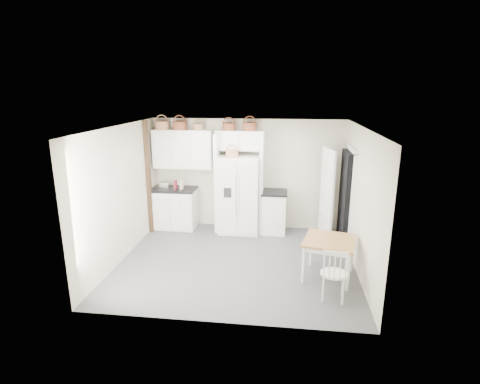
# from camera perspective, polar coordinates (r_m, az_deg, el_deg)

# --- Properties ---
(floor) EXTENTS (4.50, 4.50, 0.00)m
(floor) POSITION_cam_1_polar(r_m,az_deg,el_deg) (7.44, -0.53, -10.53)
(floor) COLOR #48484D
(floor) RESTS_ON ground
(ceiling) EXTENTS (4.50, 4.50, 0.00)m
(ceiling) POSITION_cam_1_polar(r_m,az_deg,el_deg) (6.72, -0.58, 9.84)
(ceiling) COLOR white
(ceiling) RESTS_ON wall_back
(wall_back) EXTENTS (4.50, 0.00, 4.50)m
(wall_back) POSITION_cam_1_polar(r_m,az_deg,el_deg) (8.89, 1.14, 2.72)
(wall_back) COLOR #BEB49F
(wall_back) RESTS_ON floor
(wall_left) EXTENTS (0.00, 4.00, 4.00)m
(wall_left) POSITION_cam_1_polar(r_m,az_deg,el_deg) (7.59, -17.65, -0.24)
(wall_left) COLOR #BEB49F
(wall_left) RESTS_ON floor
(wall_right) EXTENTS (0.00, 4.00, 4.00)m
(wall_right) POSITION_cam_1_polar(r_m,az_deg,el_deg) (7.04, 17.91, -1.45)
(wall_right) COLOR #BEB49F
(wall_right) RESTS_ON floor
(refrigerator) EXTENTS (0.93, 0.75, 1.79)m
(refrigerator) POSITION_cam_1_polar(r_m,az_deg,el_deg) (8.66, -0.10, -0.37)
(refrigerator) COLOR white
(refrigerator) RESTS_ON floor
(base_cab_left) EXTENTS (1.01, 0.64, 0.94)m
(base_cab_left) POSITION_cam_1_polar(r_m,az_deg,el_deg) (9.16, -9.92, -2.51)
(base_cab_left) COLOR silver
(base_cab_left) RESTS_ON floor
(base_cab_right) EXTENTS (0.54, 0.64, 0.94)m
(base_cab_right) POSITION_cam_1_polar(r_m,az_deg,el_deg) (8.78, 5.20, -3.12)
(base_cab_right) COLOR silver
(base_cab_right) RESTS_ON floor
(dining_table) EXTENTS (1.04, 1.04, 0.72)m
(dining_table) POSITION_cam_1_polar(r_m,az_deg,el_deg) (6.90, 13.34, -9.82)
(dining_table) COLOR brown
(dining_table) RESTS_ON floor
(windsor_chair) EXTENTS (0.48, 0.44, 0.88)m
(windsor_chair) POSITION_cam_1_polar(r_m,az_deg,el_deg) (6.22, 14.14, -11.97)
(windsor_chair) COLOR silver
(windsor_chair) RESTS_ON floor
(counter_left) EXTENTS (1.06, 0.68, 0.04)m
(counter_left) POSITION_cam_1_polar(r_m,az_deg,el_deg) (9.02, -10.07, 0.46)
(counter_left) COLOR black
(counter_left) RESTS_ON base_cab_left
(counter_right) EXTENTS (0.58, 0.69, 0.04)m
(counter_right) POSITION_cam_1_polar(r_m,az_deg,el_deg) (8.64, 5.28, -0.02)
(counter_right) COLOR black
(counter_right) RESTS_ON base_cab_right
(toaster) EXTENTS (0.24, 0.15, 0.16)m
(toaster) POSITION_cam_1_polar(r_m,az_deg,el_deg) (8.99, -11.45, 1.01)
(toaster) COLOR silver
(toaster) RESTS_ON counter_left
(cookbook_red) EXTENTS (0.04, 0.15, 0.21)m
(cookbook_red) POSITION_cam_1_polar(r_m,az_deg,el_deg) (8.90, -9.79, 1.11)
(cookbook_red) COLOR maroon
(cookbook_red) RESTS_ON counter_left
(cookbook_cream) EXTENTS (0.05, 0.14, 0.21)m
(cookbook_cream) POSITION_cam_1_polar(r_m,az_deg,el_deg) (8.86, -8.89, 1.08)
(cookbook_cream) COLOR beige
(cookbook_cream) RESTS_ON counter_left
(basket_upper_a) EXTENTS (0.33, 0.33, 0.19)m
(basket_upper_a) POSITION_cam_1_polar(r_m,az_deg,el_deg) (8.97, -11.81, 9.91)
(basket_upper_a) COLOR #996742
(basket_upper_a) RESTS_ON upper_cabinet
(basket_upper_b) EXTENTS (0.32, 0.32, 0.19)m
(basket_upper_b) POSITION_cam_1_polar(r_m,az_deg,el_deg) (8.84, -9.18, 9.97)
(basket_upper_b) COLOR brown
(basket_upper_b) RESTS_ON upper_cabinet
(basket_upper_c) EXTENTS (0.24, 0.24, 0.14)m
(basket_upper_c) POSITION_cam_1_polar(r_m,az_deg,el_deg) (8.73, -6.39, 9.84)
(basket_upper_c) COLOR #996742
(basket_upper_c) RESTS_ON upper_cabinet
(basket_bridge_a) EXTENTS (0.29, 0.29, 0.16)m
(basket_bridge_a) POSITION_cam_1_polar(r_m,az_deg,el_deg) (8.60, -1.71, 9.92)
(basket_bridge_a) COLOR brown
(basket_bridge_a) RESTS_ON bridge_cabinet
(basket_bridge_b) EXTENTS (0.32, 0.32, 0.18)m
(basket_bridge_b) POSITION_cam_1_polar(r_m,az_deg,el_deg) (8.54, 1.48, 9.95)
(basket_bridge_b) COLOR brown
(basket_bridge_b) RESTS_ON bridge_cabinet
(basket_fridge_a) EXTENTS (0.28, 0.28, 0.15)m
(basket_fridge_a) POSITION_cam_1_polar(r_m,az_deg,el_deg) (8.37, -1.23, 5.90)
(basket_fridge_a) COLOR #996742
(basket_fridge_a) RESTS_ON refrigerator
(upper_cabinet) EXTENTS (1.40, 0.34, 0.90)m
(upper_cabinet) POSITION_cam_1_polar(r_m,az_deg,el_deg) (8.89, -8.68, 6.48)
(upper_cabinet) COLOR silver
(upper_cabinet) RESTS_ON wall_back
(bridge_cabinet) EXTENTS (1.12, 0.34, 0.45)m
(bridge_cabinet) POSITION_cam_1_polar(r_m,az_deg,el_deg) (8.60, 0.05, 7.87)
(bridge_cabinet) COLOR silver
(bridge_cabinet) RESTS_ON wall_back
(fridge_panel_left) EXTENTS (0.08, 0.60, 2.30)m
(fridge_panel_left) POSITION_cam_1_polar(r_m,az_deg,el_deg) (8.73, -3.38, 1.44)
(fridge_panel_left) COLOR silver
(fridge_panel_left) RESTS_ON floor
(fridge_panel_right) EXTENTS (0.08, 0.60, 2.30)m
(fridge_panel_right) POSITION_cam_1_polar(r_m,az_deg,el_deg) (8.61, 3.31, 1.24)
(fridge_panel_right) COLOR silver
(fridge_panel_right) RESTS_ON floor
(trim_post) EXTENTS (0.09, 0.09, 2.60)m
(trim_post) POSITION_cam_1_polar(r_m,az_deg,el_deg) (8.77, -13.76, 2.10)
(trim_post) COLOR #302112
(trim_post) RESTS_ON floor
(doorway_void) EXTENTS (0.18, 0.85, 2.05)m
(doorway_void) POSITION_cam_1_polar(r_m,az_deg,el_deg) (8.05, 15.86, -1.26)
(doorway_void) COLOR black
(doorway_void) RESTS_ON floor
(door_slab) EXTENTS (0.21, 0.79, 2.05)m
(door_slab) POSITION_cam_1_polar(r_m,az_deg,el_deg) (8.32, 13.08, -0.53)
(door_slab) COLOR white
(door_slab) RESTS_ON floor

